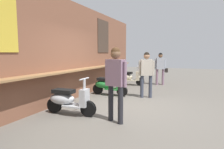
{
  "coord_description": "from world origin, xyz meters",
  "views": [
    {
      "loc": [
        -5.3,
        -1.87,
        1.58
      ],
      "look_at": [
        1.4,
        0.98,
        0.77
      ],
      "focal_mm": 30.82,
      "sensor_mm": 36.0,
      "label": 1
    }
  ],
  "objects": [
    {
      "name": "shopper_passing",
      "position": [
        -1.33,
        -0.26,
        1.06
      ],
      "size": [
        0.29,
        0.57,
        1.71
      ],
      "rotation": [
        0.0,
        0.0,
        2.92
      ],
      "color": "#232328",
      "rests_on": "ground_plane"
    },
    {
      "name": "scooter_green",
      "position": [
        1.21,
        1.08,
        0.39
      ],
      "size": [
        0.46,
        1.4,
        0.97
      ],
      "rotation": [
        0.0,
        0.0,
        -1.58
      ],
      "color": "#237533",
      "rests_on": "ground_plane"
    },
    {
      "name": "shopper_browsing",
      "position": [
        1.37,
        -0.35,
        0.99
      ],
      "size": [
        0.34,
        0.52,
        1.62
      ],
      "rotation": [
        0.0,
        0.0,
        3.53
      ],
      "color": "#383D4C",
      "rests_on": "ground_plane"
    },
    {
      "name": "shopper_with_handbag",
      "position": [
        4.4,
        -0.36,
        0.96
      ],
      "size": [
        0.43,
        0.63,
        1.6
      ],
      "rotation": [
        0.0,
        0.0,
        0.37
      ],
      "color": "gray",
      "rests_on": "ground_plane"
    },
    {
      "name": "ground_plane",
      "position": [
        0.0,
        0.0,
        0.0
      ],
      "size": [
        31.91,
        31.91,
        0.0
      ],
      "primitive_type": "plane",
      "color": "#605B54"
    },
    {
      "name": "scooter_silver",
      "position": [
        -1.29,
        1.08,
        0.39
      ],
      "size": [
        0.49,
        1.4,
        0.97
      ],
      "rotation": [
        0.0,
        0.0,
        -1.51
      ],
      "color": "#B2B5BA",
      "rests_on": "ground_plane"
    },
    {
      "name": "market_stall_facade",
      "position": [
        -0.01,
        2.02,
        1.64
      ],
      "size": [
        11.4,
        0.61,
        3.29
      ],
      "color": "brown",
      "rests_on": "ground_plane"
    },
    {
      "name": "scooter_cream",
      "position": [
        3.76,
        1.08,
        0.39
      ],
      "size": [
        0.46,
        1.4,
        0.97
      ],
      "rotation": [
        0.0,
        0.0,
        -1.57
      ],
      "color": "beige",
      "rests_on": "ground_plane"
    }
  ]
}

